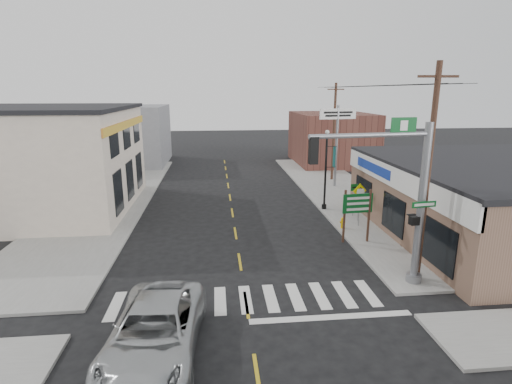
{
  "coord_description": "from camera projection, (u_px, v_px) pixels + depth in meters",
  "views": [
    {
      "loc": [
        -1.05,
        -13.78,
        7.99
      ],
      "look_at": [
        1.05,
        6.53,
        2.8
      ],
      "focal_mm": 28.0,
      "sensor_mm": 36.0,
      "label": 1
    }
  ],
  "objects": [
    {
      "name": "bare_tree",
      "position": [
        465.0,
        188.0,
        18.58
      ],
      "size": [
        2.2,
        2.2,
        4.4
      ],
      "rotation": [
        0.0,
        0.0,
        -0.37
      ],
      "color": "black",
      "rests_on": "sidewalk_right"
    },
    {
      "name": "guide_sign",
      "position": [
        357.0,
        209.0,
        20.91
      ],
      "size": [
        1.64,
        0.14,
        2.88
      ],
      "rotation": [
        0.0,
        0.0,
        0.09
      ],
      "color": "#4B3023",
      "rests_on": "sidewalk_right"
    },
    {
      "name": "lamp_post",
      "position": [
        327.0,
        164.0,
        26.65
      ],
      "size": [
        0.7,
        0.55,
        5.37
      ],
      "rotation": [
        0.0,
        0.0,
        0.37
      ],
      "color": "black",
      "rests_on": "sidewalk_right"
    },
    {
      "name": "bldg_distant_right",
      "position": [
        332.0,
        138.0,
        44.78
      ],
      "size": [
        8.0,
        10.0,
        5.6
      ],
      "primitive_type": "cube",
      "color": "brown",
      "rests_on": "ground"
    },
    {
      "name": "crosswalk",
      "position": [
        246.0,
        299.0,
        15.74
      ],
      "size": [
        11.0,
        2.2,
        0.01
      ],
      "primitive_type": "cube",
      "color": "silver",
      "rests_on": "ground"
    },
    {
      "name": "left_building",
      "position": [
        36.0,
        161.0,
        26.73
      ],
      "size": [
        12.0,
        12.0,
        6.8
      ],
      "primitive_type": "cube",
      "color": "beige",
      "rests_on": "ground"
    },
    {
      "name": "fire_hydrant",
      "position": [
        343.0,
        222.0,
        23.43
      ],
      "size": [
        0.21,
        0.21,
        0.67
      ],
      "rotation": [
        0.0,
        0.0,
        -0.06
      ],
      "color": "#E7AC00",
      "rests_on": "sidewalk_right"
    },
    {
      "name": "utility_pole_near",
      "position": [
        428.0,
        174.0,
        16.14
      ],
      "size": [
        1.56,
        0.23,
        8.98
      ],
      "rotation": [
        0.0,
        0.0,
        -0.09
      ],
      "color": "#43331E",
      "rests_on": "sidewalk_right"
    },
    {
      "name": "shrub_front",
      "position": [
        453.0,
        247.0,
        19.35
      ],
      "size": [
        1.32,
        1.32,
        0.99
      ],
      "primitive_type": "ellipsoid",
      "color": "#203E1A",
      "rests_on": "sidewalk_right"
    },
    {
      "name": "traffic_signal_pole",
      "position": [
        403.0,
        188.0,
        15.87
      ],
      "size": [
        5.44,
        0.4,
        6.89
      ],
      "rotation": [
        0.0,
        0.0,
        0.12
      ],
      "color": "gray",
      "rests_on": "sidewalk_right"
    },
    {
      "name": "shrub_back",
      "position": [
        383.0,
        211.0,
        25.35
      ],
      "size": [
        1.15,
        1.15,
        0.87
      ],
      "primitive_type": "ellipsoid",
      "color": "black",
      "rests_on": "sidewalk_right"
    },
    {
      "name": "bldg_distant_left",
      "position": [
        125.0,
        135.0,
        44.33
      ],
      "size": [
        9.0,
        10.0,
        6.4
      ],
      "primitive_type": "cube",
      "color": "gray",
      "rests_on": "ground"
    },
    {
      "name": "sidewalk_left",
      "position": [
        99.0,
        211.0,
        26.98
      ],
      "size": [
        6.0,
        38.0,
        0.13
      ],
      "primitive_type": "cube",
      "color": "gray",
      "rests_on": "ground"
    },
    {
      "name": "thrift_store",
      "position": [
        498.0,
        202.0,
        22.09
      ],
      "size": [
        12.0,
        14.0,
        4.0
      ],
      "primitive_type": "cube",
      "color": "brown",
      "rests_on": "ground"
    },
    {
      "name": "utility_pole_far",
      "position": [
        334.0,
        131.0,
        35.43
      ],
      "size": [
        1.49,
        0.22,
        8.54
      ],
      "rotation": [
        0.0,
        0.0,
        0.02
      ],
      "color": "#45281D",
      "rests_on": "sidewalk_right"
    },
    {
      "name": "ground",
      "position": [
        246.0,
        305.0,
        15.36
      ],
      "size": [
        140.0,
        140.0,
        0.0
      ],
      "primitive_type": "plane",
      "color": "black",
      "rests_on": "ground"
    },
    {
      "name": "ped_crossing_sign",
      "position": [
        359.0,
        195.0,
        24.45
      ],
      "size": [
        0.93,
        0.07,
        2.39
      ],
      "rotation": [
        0.0,
        0.0,
        0.22
      ],
      "color": "gray",
      "rests_on": "sidewalk_right"
    },
    {
      "name": "dance_center_sign",
      "position": [
        337.0,
        126.0,
        32.71
      ],
      "size": [
        3.18,
        0.2,
        6.76
      ],
      "rotation": [
        0.0,
        0.0,
        0.18
      ],
      "color": "gray",
      "rests_on": "sidewalk_right"
    },
    {
      "name": "suv",
      "position": [
        155.0,
        331.0,
        12.26
      ],
      "size": [
        3.08,
        5.99,
        1.62
      ],
      "primitive_type": "imported",
      "rotation": [
        0.0,
        0.0,
        -0.07
      ],
      "color": "#B0B3B5",
      "rests_on": "ground"
    },
    {
      "name": "sidewalk_right",
      "position": [
        356.0,
        204.0,
        28.77
      ],
      "size": [
        6.0,
        38.0,
        0.13
      ],
      "primitive_type": "cube",
      "color": "gray",
      "rests_on": "ground"
    },
    {
      "name": "center_line",
      "position": [
        235.0,
        233.0,
        23.07
      ],
      "size": [
        0.12,
        56.0,
        0.01
      ],
      "primitive_type": "cube",
      "color": "gold",
      "rests_on": "ground"
    }
  ]
}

